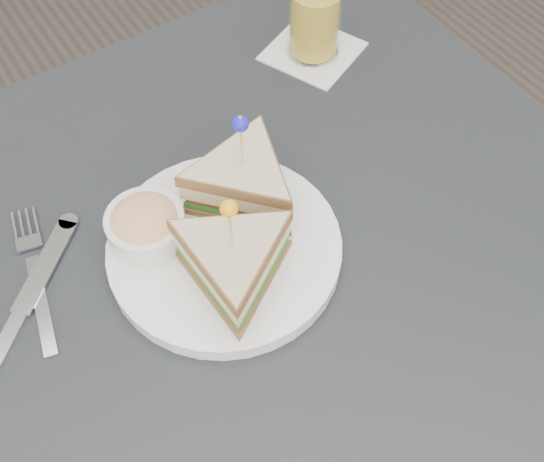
{
  "coord_description": "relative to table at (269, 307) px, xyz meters",
  "views": [
    {
      "loc": [
        -0.19,
        -0.3,
        1.34
      ],
      "look_at": [
        0.01,
        0.01,
        0.8
      ],
      "focal_mm": 45.0,
      "sensor_mm": 36.0,
      "label": 1
    }
  ],
  "objects": [
    {
      "name": "table",
      "position": [
        0.0,
        0.0,
        0.0
      ],
      "size": [
        0.8,
        0.8,
        0.75
      ],
      "color": "black",
      "rests_on": "ground"
    },
    {
      "name": "plate_meal",
      "position": [
        -0.02,
        0.05,
        0.11
      ],
      "size": [
        0.27,
        0.26,
        0.14
      ],
      "rotation": [
        0.0,
        0.0,
        0.04
      ],
      "color": "white",
      "rests_on": "table"
    },
    {
      "name": "cutlery_fork",
      "position": [
        -0.2,
        0.13,
        0.08
      ],
      "size": [
        0.06,
        0.18,
        0.01
      ],
      "rotation": [
        0.0,
        0.0,
        -0.23
      ],
      "color": "silver",
      "rests_on": "table"
    },
    {
      "name": "cutlery_knife",
      "position": [
        -0.22,
        0.09,
        0.08
      ],
      "size": [
        0.17,
        0.15,
        0.01
      ],
      "rotation": [
        0.0,
        0.0,
        -0.83
      ],
      "color": "silver",
      "rests_on": "table"
    },
    {
      "name": "drink_set",
      "position": [
        0.23,
        0.25,
        0.14
      ],
      "size": [
        0.14,
        0.14,
        0.13
      ],
      "rotation": [
        0.0,
        0.0,
        0.41
      ],
      "color": "white",
      "rests_on": "table"
    }
  ]
}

